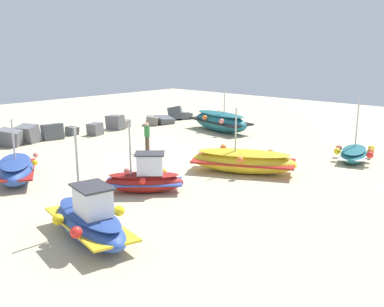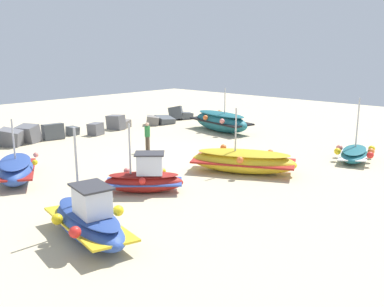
{
  "view_description": "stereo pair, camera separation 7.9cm",
  "coord_description": "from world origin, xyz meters",
  "views": [
    {
      "loc": [
        -16.54,
        -16.85,
        5.87
      ],
      "look_at": [
        -1.54,
        -3.02,
        0.9
      ],
      "focal_mm": 40.5,
      "sensor_mm": 36.0,
      "label": 1
    },
    {
      "loc": [
        -16.49,
        -16.91,
        5.87
      ],
      "look_at": [
        -1.54,
        -3.02,
        0.9
      ],
      "focal_mm": 40.5,
      "sensor_mm": 36.0,
      "label": 2
    }
  ],
  "objects": [
    {
      "name": "ground_plane",
      "position": [
        0.0,
        0.0,
        0.0
      ],
      "size": [
        59.07,
        59.07,
        0.0
      ],
      "primitive_type": "plane",
      "color": "beige"
    },
    {
      "name": "fishing_boat_0",
      "position": [
        5.91,
        -7.97,
        0.37
      ],
      "size": [
        3.58,
        2.44,
        3.36
      ],
      "rotation": [
        0.0,
        0.0,
        3.47
      ],
      "color": "#1E6670",
      "rests_on": "ground_plane"
    },
    {
      "name": "person_walking",
      "position": [
        -0.25,
        1.71,
        0.99
      ],
      "size": [
        0.32,
        0.32,
        1.72
      ],
      "rotation": [
        0.0,
        0.0,
        0.06
      ],
      "color": "brown",
      "rests_on": "ground_plane"
    },
    {
      "name": "fishing_boat_3",
      "position": [
        -5.18,
        -3.7,
        0.59
      ],
      "size": [
        3.11,
        3.14,
        2.92
      ],
      "rotation": [
        0.0,
        0.0,
        5.49
      ],
      "color": "maroon",
      "rests_on": "ground_plane"
    },
    {
      "name": "fishing_boat_2",
      "position": [
        -0.0,
        -4.97,
        0.58
      ],
      "size": [
        3.9,
        5.32,
        3.16
      ],
      "rotation": [
        0.0,
        0.0,
        5.19
      ],
      "color": "gold",
      "rests_on": "ground_plane"
    },
    {
      "name": "breakwater_rocks",
      "position": [
        0.21,
        8.79,
        0.43
      ],
      "size": [
        21.29,
        2.78,
        1.38
      ],
      "color": "#4C5156",
      "rests_on": "ground_plane"
    },
    {
      "name": "fishing_boat_4",
      "position": [
        -8.13,
        1.73,
        0.55
      ],
      "size": [
        3.25,
        4.13,
        2.84
      ],
      "rotation": [
        0.0,
        0.0,
        4.2
      ],
      "color": "#2D4C9E",
      "rests_on": "ground_plane"
    },
    {
      "name": "fishing_boat_5",
      "position": [
        -9.39,
        -5.9,
        0.62
      ],
      "size": [
        2.46,
        4.39,
        3.5
      ],
      "rotation": [
        0.0,
        0.0,
        4.52
      ],
      "color": "#2D4C9E",
      "rests_on": "ground_plane"
    },
    {
      "name": "fishing_boat_1",
      "position": [
        7.57,
        2.62,
        0.76
      ],
      "size": [
        2.92,
        5.57,
        3.18
      ],
      "rotation": [
        0.0,
        0.0,
        1.38
      ],
      "color": "#1E6670",
      "rests_on": "ground_plane"
    }
  ]
}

